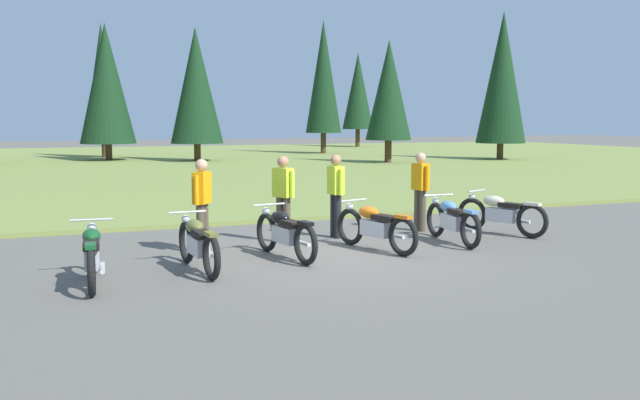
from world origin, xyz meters
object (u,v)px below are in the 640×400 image
(motorcycle_olive, at_px, (198,243))
(motorcycle_orange, at_px, (375,226))
(motorcycle_sky_blue, at_px, (452,220))
(motorcycle_cream, at_px, (501,213))
(motorcycle_british_green, at_px, (92,255))
(rider_near_row_end, at_px, (283,194))
(motorcycle_black, at_px, (285,233))
(rider_with_back_turned, at_px, (336,191))
(rider_checking_bike, at_px, (202,200))
(rider_in_hivis_vest, at_px, (420,187))

(motorcycle_olive, relative_size, motorcycle_orange, 1.03)
(motorcycle_sky_blue, distance_m, motorcycle_cream, 1.53)
(motorcycle_british_green, height_order, motorcycle_orange, same)
(rider_near_row_end, bearing_deg, motorcycle_olive, -137.21)
(motorcycle_british_green, height_order, motorcycle_black, same)
(motorcycle_olive, relative_size, rider_near_row_end, 1.26)
(rider_near_row_end, bearing_deg, motorcycle_orange, -47.45)
(motorcycle_orange, relative_size, rider_with_back_turned, 1.22)
(motorcycle_sky_blue, bearing_deg, rider_near_row_end, 157.92)
(motorcycle_cream, height_order, rider_checking_bike, rider_checking_bike)
(motorcycle_cream, xyz_separation_m, rider_checking_bike, (-6.14, 0.34, 0.51))
(motorcycle_black, height_order, rider_in_hivis_vest, rider_in_hivis_vest)
(motorcycle_cream, bearing_deg, rider_near_row_end, 170.26)
(motorcycle_olive, bearing_deg, rider_with_back_turned, 32.21)
(motorcycle_british_green, bearing_deg, rider_with_back_turned, 26.10)
(motorcycle_black, bearing_deg, motorcycle_sky_blue, 3.52)
(rider_in_hivis_vest, distance_m, rider_with_back_turned, 2.00)
(motorcycle_british_green, height_order, motorcycle_cream, same)
(motorcycle_british_green, xyz_separation_m, motorcycle_cream, (8.14, 1.48, 0.00))
(motorcycle_olive, distance_m, rider_checking_bike, 1.61)
(rider_with_back_turned, bearing_deg, motorcycle_black, -136.09)
(motorcycle_black, height_order, motorcycle_orange, same)
(motorcycle_orange, distance_m, rider_near_row_end, 1.96)
(motorcycle_cream, distance_m, rider_near_row_end, 4.57)
(rider_in_hivis_vest, bearing_deg, motorcycle_sky_blue, -94.87)
(motorcycle_black, height_order, rider_with_back_turned, rider_with_back_turned)
(motorcycle_british_green, relative_size, motorcycle_cream, 1.06)
(motorcycle_olive, xyz_separation_m, motorcycle_black, (1.60, 0.47, 0.00))
(motorcycle_british_green, xyz_separation_m, rider_near_row_end, (3.66, 2.24, 0.51))
(motorcycle_olive, height_order, motorcycle_black, same)
(rider_near_row_end, height_order, rider_checking_bike, same)
(rider_with_back_turned, distance_m, rider_near_row_end, 1.15)
(motorcycle_black, relative_size, motorcycle_cream, 1.06)
(motorcycle_orange, height_order, rider_checking_bike, rider_checking_bike)
(rider_in_hivis_vest, bearing_deg, motorcycle_olive, -157.70)
(motorcycle_british_green, distance_m, motorcycle_black, 3.30)
(motorcycle_sky_blue, bearing_deg, motorcycle_british_green, -171.30)
(rider_in_hivis_vest, relative_size, rider_near_row_end, 1.00)
(motorcycle_orange, bearing_deg, rider_near_row_end, 132.55)
(rider_checking_bike, bearing_deg, motorcycle_orange, -18.08)
(motorcycle_british_green, height_order, rider_in_hivis_vest, rider_in_hivis_vest)
(motorcycle_olive, relative_size, motorcycle_sky_blue, 1.00)
(motorcycle_olive, xyz_separation_m, motorcycle_cream, (6.53, 1.14, 0.00))
(motorcycle_olive, bearing_deg, motorcycle_sky_blue, 7.70)
(motorcycle_olive, distance_m, rider_in_hivis_vest, 5.64)
(motorcycle_orange, height_order, rider_in_hivis_vest, rider_in_hivis_vest)
(motorcycle_british_green, height_order, rider_with_back_turned, rider_with_back_turned)
(motorcycle_sky_blue, distance_m, rider_in_hivis_vest, 1.54)
(motorcycle_sky_blue, relative_size, motorcycle_cream, 1.06)
(motorcycle_sky_blue, relative_size, rider_with_back_turned, 1.26)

